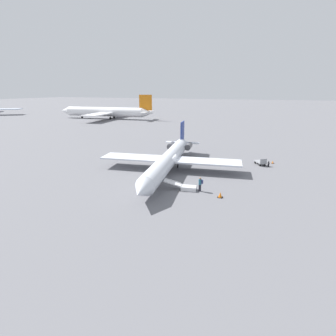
% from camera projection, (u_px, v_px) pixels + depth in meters
% --- Properties ---
extents(ground_plane, '(600.00, 600.00, 0.00)m').
position_uv_depth(ground_plane, '(168.00, 172.00, 38.90)').
color(ground_plane, slate).
extents(airplane_main, '(27.86, 21.38, 5.99)m').
position_uv_depth(airplane_main, '(169.00, 159.00, 39.17)').
color(airplane_main, silver).
rests_on(airplane_main, ground).
extents(airplane_far_right, '(31.93, 42.07, 9.72)m').
position_uv_depth(airplane_far_right, '(106.00, 112.00, 107.50)').
color(airplane_far_right, white).
rests_on(airplane_far_right, ground).
extents(boarding_stairs, '(1.63, 4.12, 1.56)m').
position_uv_depth(boarding_stairs, '(185.00, 187.00, 31.75)').
color(boarding_stairs, silver).
rests_on(boarding_stairs, ground).
extents(passenger, '(0.37, 0.56, 1.74)m').
position_uv_depth(passenger, '(200.00, 183.00, 31.14)').
color(passenger, '#23232D').
rests_on(passenger, ground).
extents(luggage_cart, '(2.45, 2.06, 1.22)m').
position_uv_depth(luggage_cart, '(260.00, 162.00, 42.28)').
color(luggage_cart, gray).
rests_on(luggage_cart, ground).
extents(suitcase, '(0.39, 0.27, 0.88)m').
position_uv_depth(suitcase, '(268.00, 165.00, 41.35)').
color(suitcase, black).
rests_on(suitcase, ground).
extents(traffic_cone_near_stairs, '(0.58, 0.58, 0.64)m').
position_uv_depth(traffic_cone_near_stairs, '(220.00, 195.00, 29.54)').
color(traffic_cone_near_stairs, black).
rests_on(traffic_cone_near_stairs, ground).
extents(traffic_cone_near_cart, '(0.44, 0.44, 0.48)m').
position_uv_depth(traffic_cone_near_cart, '(273.00, 162.00, 43.16)').
color(traffic_cone_near_cart, black).
rests_on(traffic_cone_near_cart, ground).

